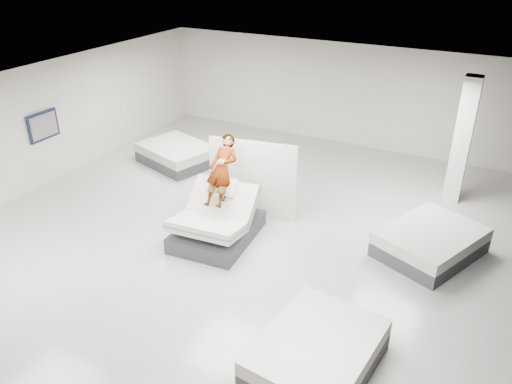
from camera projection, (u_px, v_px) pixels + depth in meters
room at (227, 178)px, 10.29m from camera, size 14.00×14.04×3.20m
hero_bed at (217, 224)px, 11.01m from camera, size 1.70×2.15×1.30m
person at (222, 182)px, 10.88m from camera, size 0.73×1.58×1.32m
remote at (224, 199)px, 10.60m from camera, size 0.06×0.15×0.08m
divider_panel at (253, 179)px, 11.72m from camera, size 2.09×0.47×1.91m
flat_bed_right_far at (430, 242)px, 10.53m from camera, size 2.28×2.56×0.58m
flat_bed_right_near at (317, 354)px, 7.70m from camera, size 1.80×2.27×0.58m
flat_bed_left_far at (177, 154)px, 14.80m from camera, size 2.46×2.11×0.57m
column at (462, 141)px, 12.18m from camera, size 0.40×0.40×3.20m
wall_poster at (43, 126)px, 13.14m from camera, size 0.06×0.95×0.75m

